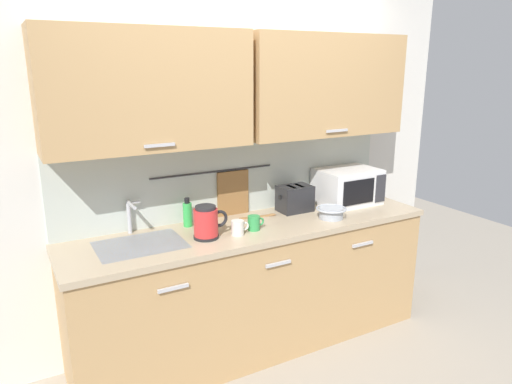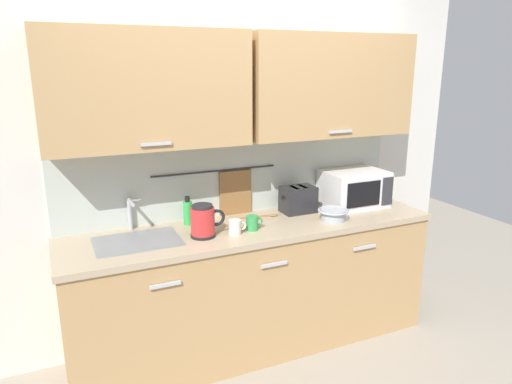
{
  "view_description": "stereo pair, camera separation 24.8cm",
  "coord_description": "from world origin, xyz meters",
  "px_view_note": "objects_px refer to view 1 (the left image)",
  "views": [
    {
      "loc": [
        -1.44,
        -2.32,
        1.94
      ],
      "look_at": [
        0.03,
        0.33,
        1.12
      ],
      "focal_mm": 32.96,
      "sensor_mm": 36.0,
      "label": 1
    },
    {
      "loc": [
        -1.22,
        -2.43,
        1.94
      ],
      "look_at": [
        0.03,
        0.33,
        1.12
      ],
      "focal_mm": 32.96,
      "sensor_mm": 36.0,
      "label": 2
    }
  ],
  "objects_px": {
    "dish_soap_bottle": "(188,214)",
    "mug_by_kettle": "(254,223)",
    "electric_kettle": "(207,222)",
    "mug_near_sink": "(238,228)",
    "toaster": "(295,198)",
    "wooden_spoon": "(262,216)",
    "microwave": "(347,186)",
    "mixing_bowl": "(331,212)"
  },
  "relations": [
    {
      "from": "mug_near_sink",
      "to": "toaster",
      "type": "distance_m",
      "value": 0.65
    },
    {
      "from": "mixing_bowl",
      "to": "mug_by_kettle",
      "type": "height_order",
      "value": "mug_by_kettle"
    },
    {
      "from": "microwave",
      "to": "mixing_bowl",
      "type": "relative_size",
      "value": 2.15
    },
    {
      "from": "toaster",
      "to": "wooden_spoon",
      "type": "height_order",
      "value": "toaster"
    },
    {
      "from": "mug_near_sink",
      "to": "mixing_bowl",
      "type": "height_order",
      "value": "mug_near_sink"
    },
    {
      "from": "dish_soap_bottle",
      "to": "mug_near_sink",
      "type": "distance_m",
      "value": 0.38
    },
    {
      "from": "microwave",
      "to": "mug_near_sink",
      "type": "distance_m",
      "value": 1.09
    },
    {
      "from": "mug_by_kettle",
      "to": "electric_kettle",
      "type": "bearing_deg",
      "value": 177.49
    },
    {
      "from": "dish_soap_bottle",
      "to": "mug_by_kettle",
      "type": "height_order",
      "value": "dish_soap_bottle"
    },
    {
      "from": "electric_kettle",
      "to": "mixing_bowl",
      "type": "bearing_deg",
      "value": -3.93
    },
    {
      "from": "dish_soap_bottle",
      "to": "mug_near_sink",
      "type": "xyz_separation_m",
      "value": [
        0.22,
        -0.31,
        -0.04
      ]
    },
    {
      "from": "mixing_bowl",
      "to": "mug_near_sink",
      "type": "bearing_deg",
      "value": 178.68
    },
    {
      "from": "mug_near_sink",
      "to": "microwave",
      "type": "bearing_deg",
      "value": 11.75
    },
    {
      "from": "electric_kettle",
      "to": "mug_near_sink",
      "type": "relative_size",
      "value": 1.89
    },
    {
      "from": "electric_kettle",
      "to": "mug_by_kettle",
      "type": "xyz_separation_m",
      "value": [
        0.33,
        -0.01,
        -0.05
      ]
    },
    {
      "from": "microwave",
      "to": "mixing_bowl",
      "type": "distance_m",
      "value": 0.42
    },
    {
      "from": "dish_soap_bottle",
      "to": "mug_near_sink",
      "type": "relative_size",
      "value": 1.63
    },
    {
      "from": "microwave",
      "to": "mug_near_sink",
      "type": "bearing_deg",
      "value": -168.25
    },
    {
      "from": "mixing_bowl",
      "to": "wooden_spoon",
      "type": "height_order",
      "value": "mixing_bowl"
    },
    {
      "from": "microwave",
      "to": "mixing_bowl",
      "type": "height_order",
      "value": "microwave"
    },
    {
      "from": "microwave",
      "to": "wooden_spoon",
      "type": "xyz_separation_m",
      "value": [
        -0.74,
        0.02,
        -0.13
      ]
    },
    {
      "from": "mixing_bowl",
      "to": "wooden_spoon",
      "type": "xyz_separation_m",
      "value": [
        -0.41,
        0.26,
        -0.04
      ]
    },
    {
      "from": "mixing_bowl",
      "to": "microwave",
      "type": "bearing_deg",
      "value": 35.14
    },
    {
      "from": "microwave",
      "to": "mug_near_sink",
      "type": "relative_size",
      "value": 3.83
    },
    {
      "from": "dish_soap_bottle",
      "to": "wooden_spoon",
      "type": "bearing_deg",
      "value": -7.2
    },
    {
      "from": "dish_soap_bottle",
      "to": "electric_kettle",
      "type": "bearing_deg",
      "value": -84.84
    },
    {
      "from": "dish_soap_bottle",
      "to": "mug_by_kettle",
      "type": "bearing_deg",
      "value": -38.38
    },
    {
      "from": "microwave",
      "to": "dish_soap_bottle",
      "type": "height_order",
      "value": "microwave"
    },
    {
      "from": "mug_by_kettle",
      "to": "microwave",
      "type": "bearing_deg",
      "value": 11.51
    },
    {
      "from": "mug_by_kettle",
      "to": "mug_near_sink",
      "type": "bearing_deg",
      "value": -166.6
    },
    {
      "from": "electric_kettle",
      "to": "mug_near_sink",
      "type": "distance_m",
      "value": 0.21
    },
    {
      "from": "wooden_spoon",
      "to": "mug_near_sink",
      "type": "bearing_deg",
      "value": -142.5
    },
    {
      "from": "wooden_spoon",
      "to": "mug_by_kettle",
      "type": "bearing_deg",
      "value": -130.87
    },
    {
      "from": "wooden_spoon",
      "to": "toaster",
      "type": "bearing_deg",
      "value": 1.02
    },
    {
      "from": "microwave",
      "to": "mixing_bowl",
      "type": "xyz_separation_m",
      "value": [
        -0.34,
        -0.24,
        -0.09
      ]
    },
    {
      "from": "mixing_bowl",
      "to": "electric_kettle",
      "type": "bearing_deg",
      "value": 176.07
    },
    {
      "from": "toaster",
      "to": "wooden_spoon",
      "type": "relative_size",
      "value": 0.93
    },
    {
      "from": "dish_soap_bottle",
      "to": "wooden_spoon",
      "type": "height_order",
      "value": "dish_soap_bottle"
    },
    {
      "from": "mixing_bowl",
      "to": "toaster",
      "type": "relative_size",
      "value": 0.84
    },
    {
      "from": "mug_near_sink",
      "to": "wooden_spoon",
      "type": "relative_size",
      "value": 0.43
    },
    {
      "from": "microwave",
      "to": "mug_by_kettle",
      "type": "distance_m",
      "value": 0.95
    },
    {
      "from": "dish_soap_bottle",
      "to": "mixing_bowl",
      "type": "distance_m",
      "value": 1.0
    }
  ]
}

